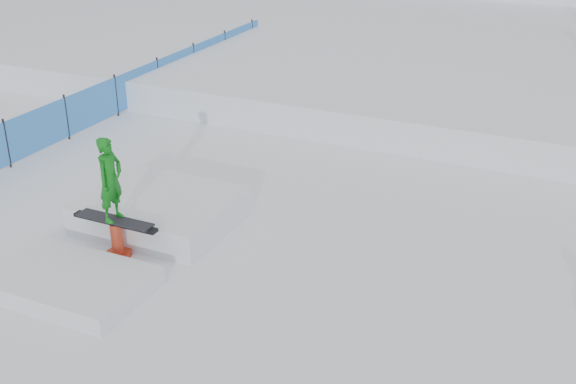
% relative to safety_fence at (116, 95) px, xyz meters
% --- Properties ---
extents(ground, '(120.00, 120.00, 0.00)m').
position_rel_safety_fence_xyz_m(ground, '(6.50, -6.60, -0.55)').
color(ground, white).
extents(snow_midrise, '(50.00, 18.00, 0.80)m').
position_rel_safety_fence_xyz_m(snow_midrise, '(6.50, 9.40, -0.15)').
color(snow_midrise, white).
rests_on(snow_midrise, ground).
extents(safety_fence, '(0.05, 16.00, 1.10)m').
position_rel_safety_fence_xyz_m(safety_fence, '(0.00, 0.00, 0.00)').
color(safety_fence, '#3A88E2').
rests_on(safety_fence, ground).
extents(jib_rail_feature, '(2.60, 4.40, 2.11)m').
position_rel_safety_fence_xyz_m(jib_rail_feature, '(4.48, -5.38, -0.25)').
color(jib_rail_feature, white).
rests_on(jib_rail_feature, ground).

